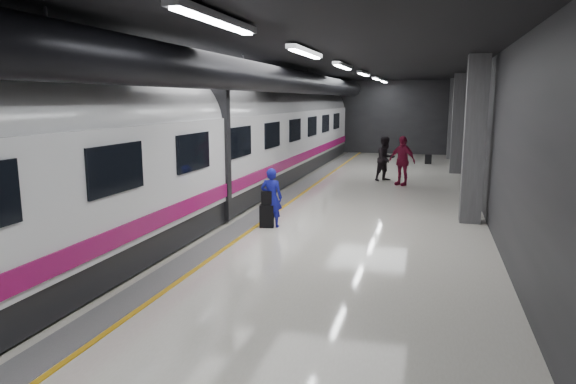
% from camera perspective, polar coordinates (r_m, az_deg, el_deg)
% --- Properties ---
extents(ground, '(40.00, 40.00, 0.00)m').
position_cam_1_polar(ground, '(13.54, 0.41, -4.00)').
color(ground, silver).
rests_on(ground, ground).
extents(platform_hall, '(10.02, 40.02, 4.51)m').
position_cam_1_polar(platform_hall, '(14.12, 0.33, 11.08)').
color(platform_hall, black).
rests_on(platform_hall, ground).
extents(train, '(3.05, 38.00, 4.05)m').
position_cam_1_polar(train, '(14.38, -12.20, 4.98)').
color(train, black).
rests_on(train, ground).
extents(traveler_main, '(0.60, 0.42, 1.57)m').
position_cam_1_polar(traveler_main, '(13.51, -1.86, -0.63)').
color(traveler_main, '#181BBA').
rests_on(traveler_main, ground).
extents(suitcase_main, '(0.41, 0.31, 0.60)m').
position_cam_1_polar(suitcase_main, '(13.54, -2.37, -2.69)').
color(suitcase_main, black).
rests_on(suitcase_main, ground).
extents(shoulder_bag, '(0.30, 0.21, 0.37)m').
position_cam_1_polar(shoulder_bag, '(13.43, -2.39, -0.69)').
color(shoulder_bag, black).
rests_on(shoulder_bag, suitcase_main).
extents(traveler_far_a, '(1.13, 1.13, 1.85)m').
position_cam_1_polar(traveler_far_a, '(21.63, 10.79, 3.66)').
color(traveler_far_a, black).
rests_on(traveler_far_a, ground).
extents(traveler_far_b, '(1.22, 0.95, 1.94)m').
position_cam_1_polar(traveler_far_b, '(20.64, 12.55, 3.42)').
color(traveler_far_b, maroon).
rests_on(traveler_far_b, ground).
extents(suitcase_far, '(0.35, 0.24, 0.49)m').
position_cam_1_polar(suitcase_far, '(27.97, 15.32, 3.53)').
color(suitcase_far, black).
rests_on(suitcase_far, ground).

